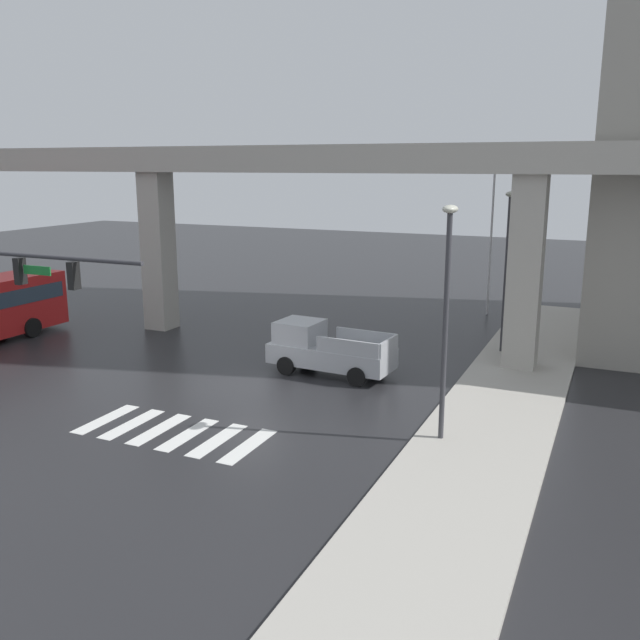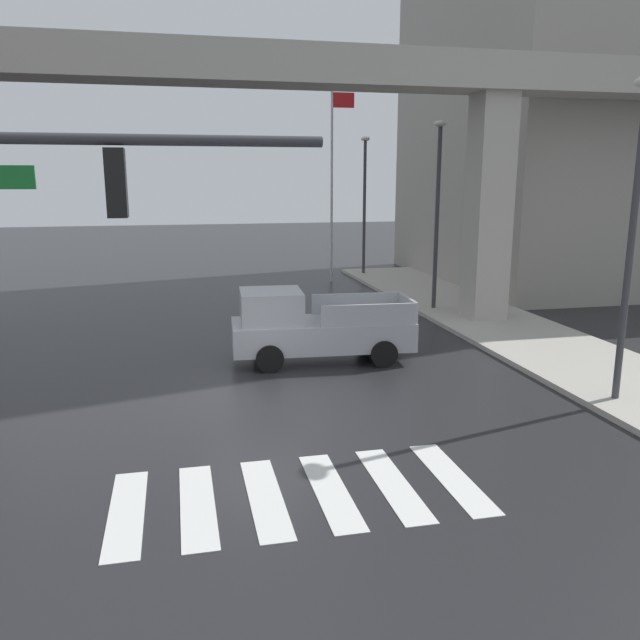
# 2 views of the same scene
# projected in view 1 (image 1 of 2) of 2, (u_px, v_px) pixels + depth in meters

# --- Properties ---
(ground_plane) EXTENTS (120.00, 120.00, 0.00)m
(ground_plane) POSITION_uv_depth(u_px,v_px,m) (251.00, 387.00, 26.18)
(ground_plane) COLOR #232326
(crosswalk_stripes) EXTENTS (6.05, 2.80, 0.01)m
(crosswalk_stripes) POSITION_uv_depth(u_px,v_px,m) (173.00, 432.00, 21.76)
(crosswalk_stripes) COLOR silver
(crosswalk_stripes) RESTS_ON ground
(elevated_overpass) EXTENTS (48.64, 1.86, 9.19)m
(elevated_overpass) POSITION_uv_depth(u_px,v_px,m) (320.00, 180.00, 30.32)
(elevated_overpass) COLOR #ADA89E
(elevated_overpass) RESTS_ON ground
(sidewalk_east) EXTENTS (4.00, 36.00, 0.15)m
(sidewalk_east) POSITION_uv_depth(u_px,v_px,m) (503.00, 402.00, 24.28)
(sidewalk_east) COLOR #ADA89E
(sidewalk_east) RESTS_ON ground
(pickup_truck) EXTENTS (5.21, 2.34, 2.08)m
(pickup_truck) POSITION_uv_depth(u_px,v_px,m) (324.00, 350.00, 27.70)
(pickup_truck) COLOR #A8AAAF
(pickup_truck) RESTS_ON ground
(street_lamp_near_corner) EXTENTS (0.44, 0.70, 7.24)m
(street_lamp_near_corner) POSITION_uv_depth(u_px,v_px,m) (447.00, 297.00, 19.95)
(street_lamp_near_corner) COLOR #38383D
(street_lamp_near_corner) RESTS_ON ground
(street_lamp_mid_block) EXTENTS (0.44, 0.70, 7.24)m
(street_lamp_mid_block) POSITION_uv_depth(u_px,v_px,m) (507.00, 254.00, 29.66)
(street_lamp_mid_block) COLOR #38383D
(street_lamp_mid_block) RESTS_ON ground
(street_lamp_far_north) EXTENTS (0.44, 0.70, 7.24)m
(street_lamp_far_north) POSITION_uv_depth(u_px,v_px,m) (535.00, 233.00, 38.34)
(street_lamp_far_north) COLOR #38383D
(street_lamp_far_north) RESTS_ON ground
(flagpole) EXTENTS (1.16, 0.12, 9.30)m
(flagpole) POSITION_uv_depth(u_px,v_px,m) (494.00, 219.00, 37.54)
(flagpole) COLOR silver
(flagpole) RESTS_ON ground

